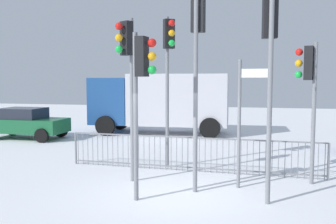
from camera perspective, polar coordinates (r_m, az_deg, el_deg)
name	(u,v)px	position (r m, az deg, el deg)	size (l,w,h in m)	color
ground_plane	(174,195)	(9.53, 0.97, -12.33)	(60.00, 60.00, 0.00)	white
traffic_light_mid_right	(141,78)	(8.68, -4.00, 5.06)	(0.57, 0.35, 3.89)	slate
traffic_light_foreground_right	(127,63)	(10.36, -6.10, 7.37)	(0.43, 0.50, 4.47)	slate
traffic_light_rear_left	(169,58)	(11.96, 0.10, 8.12)	(0.43, 0.51, 4.78)	slate
traffic_light_rear_right	(309,81)	(10.83, 20.35, 4.42)	(0.56, 0.36, 3.81)	slate
traffic_light_mid_left	(270,51)	(8.91, 14.99, 8.89)	(0.35, 0.56, 4.74)	slate
traffic_light_foreground_left	(198,46)	(9.56, 4.46, 9.78)	(0.35, 0.57, 4.98)	slate
direction_sign_post	(241,117)	(9.94, 10.96, -0.76)	(0.78, 0.22, 3.33)	slate
pedestrian_guard_railing	(191,154)	(11.74, 3.43, -6.25)	(7.92, 0.43, 1.07)	slate
car_green_trailing	(25,123)	(19.35, -20.60, -1.50)	(3.82, 1.95, 1.47)	#195933
delivery_truck	(161,100)	(19.72, -1.03, 1.76)	(7.13, 2.94, 3.10)	silver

